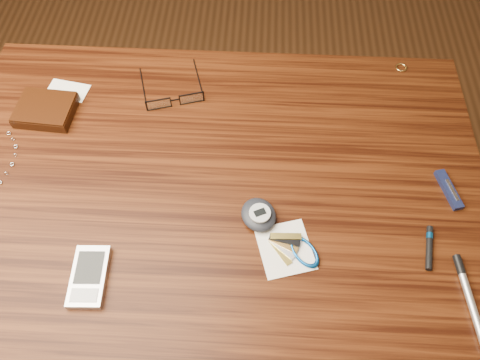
{
  "coord_description": "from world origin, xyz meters",
  "views": [
    {
      "loc": [
        0.07,
        -0.45,
        1.47
      ],
      "look_at": [
        0.05,
        0.01,
        0.76
      ],
      "focal_mm": 35.0,
      "sensor_mm": 36.0,
      "label": 1
    }
  ],
  "objects": [
    {
      "name": "eyeglasses",
      "position": [
        -0.09,
        0.19,
        0.76
      ],
      "size": [
        0.15,
        0.15,
        0.03
      ],
      "color": "black",
      "rests_on": "desk"
    },
    {
      "name": "black_blue_pen",
      "position": [
        0.37,
        -0.11,
        0.76
      ],
      "size": [
        0.03,
        0.08,
        0.01
      ],
      "color": "black",
      "rests_on": "desk"
    },
    {
      "name": "notepad_keys",
      "position": [
        0.15,
        -0.12,
        0.75
      ],
      "size": [
        0.12,
        0.11,
        0.01
      ],
      "color": "white",
      "rests_on": "desk"
    },
    {
      "name": "pocket_knife",
      "position": [
        0.42,
        0.01,
        0.76
      ],
      "size": [
        0.04,
        0.08,
        0.01
      ],
      "color": "#111236",
      "rests_on": "desk"
    },
    {
      "name": "silver_pen",
      "position": [
        0.42,
        -0.18,
        0.76
      ],
      "size": [
        0.03,
        0.15,
        0.01
      ],
      "color": "silver",
      "rests_on": "desk"
    },
    {
      "name": "pedometer",
      "position": [
        0.08,
        -0.06,
        0.76
      ],
      "size": [
        0.08,
        0.09,
        0.03
      ],
      "color": "black",
      "rests_on": "desk"
    },
    {
      "name": "gold_ring",
      "position": [
        0.38,
        0.32,
        0.75
      ],
      "size": [
        0.03,
        0.03,
        0.0
      ],
      "primitive_type": "torus",
      "rotation": [
        0.0,
        0.0,
        0.33
      ],
      "color": "#DDB764",
      "rests_on": "desk"
    },
    {
      "name": "desk",
      "position": [
        0.0,
        0.0,
        0.65
      ],
      "size": [
        1.0,
        0.7,
        0.75
      ],
      "color": "#381808",
      "rests_on": "ground"
    },
    {
      "name": "ground",
      "position": [
        0.0,
        0.0,
        0.0
      ],
      "size": [
        3.8,
        3.8,
        0.0
      ],
      "primitive_type": "plane",
      "color": "#472814",
      "rests_on": "ground"
    },
    {
      "name": "pda_phone",
      "position": [
        -0.18,
        -0.19,
        0.76
      ],
      "size": [
        0.06,
        0.11,
        0.02
      ],
      "color": "#A9A8AD",
      "rests_on": "desk"
    },
    {
      "name": "wallet_and_card",
      "position": [
        -0.35,
        0.15,
        0.76
      ],
      "size": [
        0.13,
        0.14,
        0.02
      ],
      "color": "black",
      "rests_on": "desk"
    }
  ]
}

